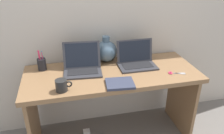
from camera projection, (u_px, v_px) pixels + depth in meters
The scene contains 10 objects.
back_wall at pixel (104, 11), 2.12m from camera, with size 4.40×0.04×2.40m, color beige.
desk at pixel (112, 87), 2.08m from camera, with size 1.54×0.62×0.74m.
laptop_left at pixel (82, 64), 2.02m from camera, with size 0.35×0.28×0.25m.
laptop_right at pixel (136, 59), 2.12m from camera, with size 0.34×0.23×0.23m.
green_vase at pixel (106, 51), 2.19m from camera, with size 0.21×0.21×0.25m.
notebook_stack at pixel (120, 84), 1.81m from camera, with size 0.22×0.18×0.02m, color #33384C.
coffee_mug at pixel (62, 85), 1.72m from camera, with size 0.13×0.09×0.09m.
pen_cup at pixel (42, 64), 2.03m from camera, with size 0.08×0.08×0.19m.
scissors at pixel (174, 73), 1.99m from camera, with size 0.15×0.08×0.01m.
power_brick at pixel (87, 132), 2.37m from camera, with size 0.07×0.07×0.03m, color white.
Camera 1 is at (-0.41, -1.74, 1.67)m, focal length 36.47 mm.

